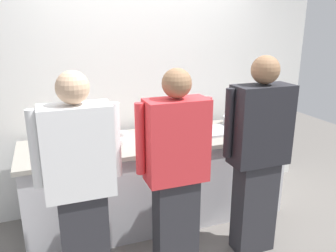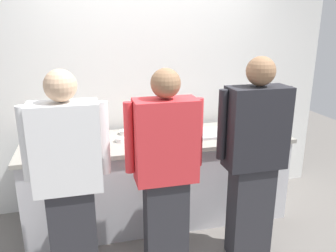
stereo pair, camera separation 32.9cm
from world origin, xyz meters
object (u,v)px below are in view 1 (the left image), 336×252
Objects in this scene: chef_near_left at (80,183)px; ramekin_red_sauce at (123,133)px; plate_stack_rear at (152,142)px; chef_far_right at (258,154)px; squeeze_bottle_primary at (65,138)px; chef_center at (176,170)px; plate_stack_front at (92,140)px; ramekin_orange_sauce at (52,142)px; ramekin_green_sauce at (121,141)px; deli_cup at (243,130)px; mixing_bowl_steel at (237,121)px; sheet_tray at (207,132)px.

chef_near_left reaches higher than ramekin_red_sauce.
chef_far_right is at bearing -38.46° from plate_stack_rear.
squeeze_bottle_primary is at bearing 151.02° from chef_far_right.
chef_far_right is (0.75, 0.00, 0.04)m from chef_center.
chef_near_left is at bearing -103.69° from plate_stack_front.
chef_near_left is at bearing -86.96° from squeeze_bottle_primary.
plate_stack_front is at bearing -16.25° from ramekin_orange_sauce.
ramekin_green_sauce is (0.61, -0.20, -0.00)m from ramekin_orange_sauce.
plate_stack_rear reaches higher than ramekin_orange_sauce.
chef_far_right is at bearing -110.67° from deli_cup.
squeeze_bottle_primary is at bearing -46.29° from ramekin_orange_sauce.
chef_far_right is 1.73m from squeeze_bottle_primary.
mixing_bowl_steel is 1.78× the size of squeeze_bottle_primary.
squeeze_bottle_primary reaches higher than mixing_bowl_steel.
ramekin_green_sauce reaches higher than sheet_tray.
squeeze_bottle_primary is 0.51m from ramekin_green_sauce.
plate_stack_rear is 1.13m from mixing_bowl_steel.
chef_far_right is 0.77m from sheet_tray.
sheet_tray is at bearing -7.26° from ramekin_orange_sauce.
plate_stack_front is 0.73× the size of mixing_bowl_steel.
chef_center is at bearing -58.87° from plate_stack_front.
ramekin_orange_sauce is at bearing 172.74° from sheet_tray.
squeeze_bottle_primary is at bearing 93.04° from chef_near_left.
deli_cup is (0.97, 0.59, 0.04)m from chef_center.
plate_stack_front and plate_stack_rear have the same top height.
squeeze_bottle_primary reaches higher than sheet_tray.
mixing_bowl_steel is at bearing -3.93° from ramekin_red_sauce.
sheet_tray is (0.65, 0.76, 0.01)m from chef_center.
ramekin_orange_sauce reaches higher than ramekin_red_sauce.
plate_stack_rear is at bearing -22.23° from ramekin_orange_sauce.
chef_far_right is at bearing 0.33° from chef_center.
ramekin_green_sauce is at bearing -18.22° from ramekin_orange_sauce.
chef_center reaches higher than squeeze_bottle_primary.
plate_stack_rear is 0.42× the size of sheet_tray.
plate_stack_front is (-0.51, 0.85, 0.04)m from chef_center.
chef_center is 0.96× the size of chef_far_right.
squeeze_bottle_primary is (-1.51, 0.84, 0.05)m from chef_far_right.
plate_stack_front is at bearing 76.31° from chef_near_left.
chef_near_left is 0.87m from ramekin_green_sauce.
plate_stack_front is at bearing 153.85° from plate_stack_rear.
chef_far_right is 1.88m from ramekin_orange_sauce.
chef_far_right is at bearing -46.13° from ramekin_red_sauce.
chef_center is 1.00m from plate_stack_front.
mixing_bowl_steel is 1.28m from ramekin_red_sauce.
mixing_bowl_steel is at bearing -1.84° from ramekin_orange_sauce.
chef_near_left reaches higher than sheet_tray.
chef_far_right reaches higher than ramekin_orange_sauce.
chef_near_left is 5.29× the size of mixing_bowl_steel.
plate_stack_front is 2.83× the size of ramekin_orange_sauce.
plate_stack_rear reaches higher than ramekin_red_sauce.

